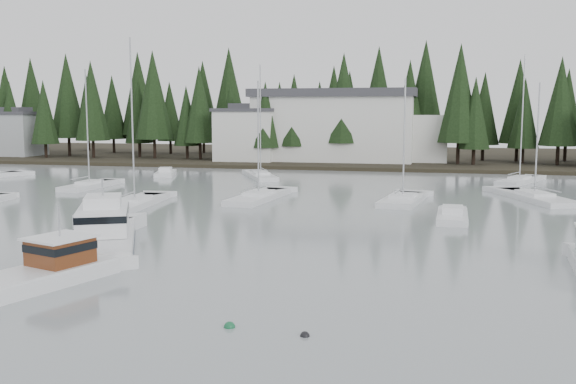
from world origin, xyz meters
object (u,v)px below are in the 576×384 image
Objects in this scene: sailboat_2 at (90,187)px; sailboat_3 at (403,202)px; runabout_3 at (165,174)px; sailboat_9 at (135,205)px; house_far_west at (16,133)px; sailboat_10 at (519,182)px; lobster_boat_brown at (38,275)px; sailboat_0 at (261,177)px; runabout_1 at (452,218)px; sailboat_4 at (534,199)px; cabin_cruiser_center at (104,236)px; house_west at (247,133)px; sailboat_11 at (259,199)px; harbor_inn at (347,126)px.

sailboat_3 is (32.83, -3.76, -0.02)m from sailboat_2.
sailboat_2 reaches higher than runabout_3.
sailboat_9 reaches higher than runabout_3.
house_far_west is at bearing 45.23° from sailboat_2.
sailboat_9 is 0.99× the size of sailboat_10.
house_far_west is 88.70m from lobster_boat_brown.
sailboat_9 is at bearing 144.16° from sailboat_0.
sailboat_10 reaches higher than sailboat_2.
sailboat_2 is (-17.66, 35.18, -0.39)m from lobster_boat_brown.
sailboat_3 reaches higher than runabout_1.
sailboat_2 is at bearing 70.83° from sailboat_4.
cabin_cruiser_center is at bearing 114.70° from sailboat_4.
house_west is 55.25m from runabout_1.
sailboat_11 is 18.62m from runabout_1.
cabin_cruiser_center is (-5.76, -64.63, -5.06)m from harbor_inn.
lobster_boat_brown is at bearing 141.84° from runabout_1.
sailboat_10 is (30.00, 1.10, 0.01)m from sailboat_0.
house_west is 42.50m from sailboat_10.
sailboat_3 reaches higher than sailboat_4.
house_far_west is at bearing 67.43° from sailboat_3.
runabout_3 is (2.43, 14.11, 0.05)m from sailboat_2.
harbor_inn is 65.09m from cabin_cruiser_center.
sailboat_10 reaches higher than sailboat_3.
cabin_cruiser_center is 1.02× the size of sailboat_4.
sailboat_3 is 12.47m from sailboat_4.
sailboat_2 is (-22.30, -37.62, -5.70)m from harbor_inn.
sailboat_2 is at bearing 6.02° from cabin_cruiser_center.
lobster_boat_brown is 51.60m from runabout_3.
sailboat_2 is 47.39m from sailboat_10.
lobster_boat_brown is at bearing 162.42° from cabin_cruiser_center.
house_west is 0.83× the size of cabin_cruiser_center.
sailboat_10 is at bearing -14.74° from runabout_1.
sailboat_3 reaches higher than runabout_3.
sailboat_4 is 44.14m from runabout_3.
sailboat_4 is (29.57, -13.33, -0.03)m from sailboat_0.
sailboat_2 reaches higher than sailboat_11.
cabin_cruiser_center is 31.68m from sailboat_2.
lobster_boat_brown is 0.62× the size of sailboat_0.
cabin_cruiser_center is 1.01× the size of sailboat_11.
sailboat_4 reaches higher than lobster_boat_brown.
sailboat_3 is at bearing -137.31° from runabout_3.
cabin_cruiser_center is 1.72× the size of runabout_1.
house_west is 22.14m from sailboat_0.
sailboat_10 is at bearing -9.95° from lobster_boat_brown.
cabin_cruiser_center is at bearing 176.98° from sailboat_11.
sailboat_0 is 34.16m from runabout_1.
sailboat_11 is at bearing 68.04° from runabout_1.
sailboat_9 reaches higher than cabin_cruiser_center.
sailboat_3 is at bearing 90.85° from sailboat_4.
harbor_inn is 2.09× the size of sailboat_0.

